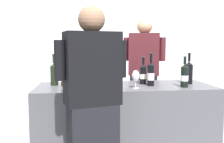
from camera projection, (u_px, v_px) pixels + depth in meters
wall_back at (105, 42)px, 5.15m from camera, size 8.00×0.10×2.80m
counter at (125, 127)px, 2.69m from camera, size 1.85×0.68×0.92m
wine_bottle_0 at (189, 72)px, 2.73m from camera, size 0.08×0.08×0.34m
wine_bottle_1 at (151, 74)px, 2.60m from camera, size 0.07×0.07×0.35m
wine_bottle_2 at (54, 73)px, 2.64m from camera, size 0.08×0.08×0.33m
wine_bottle_3 at (184, 76)px, 2.52m from camera, size 0.08×0.08×0.32m
wine_bottle_4 at (78, 76)px, 2.43m from camera, size 0.08×0.08×0.37m
wine_bottle_5 at (102, 75)px, 2.48m from camera, size 0.08×0.08×0.35m
wine_bottle_6 at (85, 74)px, 2.67m from camera, size 0.08×0.08×0.32m
wine_bottle_7 at (65, 75)px, 2.58m from camera, size 0.08×0.08×0.32m
wine_bottle_8 at (70, 77)px, 2.36m from camera, size 0.08×0.08×0.35m
wine_bottle_9 at (143, 74)px, 2.72m from camera, size 0.08×0.08×0.30m
wine_bottle_10 at (74, 74)px, 2.62m from camera, size 0.08×0.08×0.34m
wine_glass at (136, 77)px, 2.45m from camera, size 0.07×0.07×0.18m
person_server at (144, 83)px, 3.35m from camera, size 0.54×0.34×1.69m
person_guest at (92, 114)px, 1.97m from camera, size 0.56×0.34×1.65m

